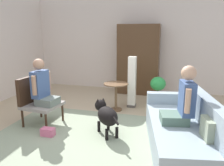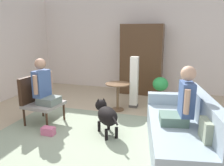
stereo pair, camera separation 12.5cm
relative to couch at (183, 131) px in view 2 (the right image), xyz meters
The scene contains 13 objects.
ground_plane 1.57m from the couch, behind, with size 8.01×8.01×0.00m, color tan.
back_wall 3.95m from the couch, 113.93° to the left, with size 6.64×0.12×2.82m, color silver.
area_rug 1.71m from the couch, behind, with size 3.14×2.54×0.01m, color gray.
couch is the anchor object (origin of this frame).
armchair 2.81m from the couch, behind, with size 0.70×0.71×0.95m.
person_on_couch 0.50m from the couch, 136.19° to the right, with size 0.53×0.52×0.89m.
person_on_armchair 2.69m from the couch, behind, with size 0.45×0.52×0.89m.
round_end_table 2.02m from the couch, 136.05° to the left, with size 0.57×0.57×0.65m.
dog 1.32m from the couch, behind, with size 0.62×0.72×0.59m.
potted_plant 2.08m from the couch, 105.03° to the left, with size 0.38×0.38×0.73m.
column_lamp 2.10m from the couch, 123.21° to the left, with size 0.20×0.20×1.24m.
armoire_cabinet 3.36m from the couch, 111.35° to the left, with size 1.19×0.56×2.01m, color #4C331E.
handbag 2.31m from the couch, behind, with size 0.23×0.14×0.14m, color #D8668C.
Camera 2 is at (1.44, -3.47, 1.83)m, focal length 35.82 mm.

